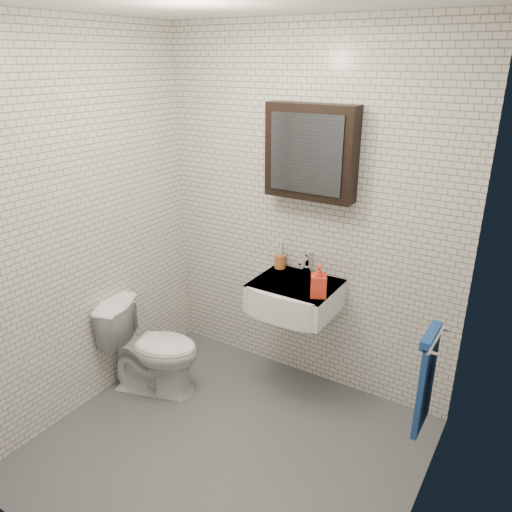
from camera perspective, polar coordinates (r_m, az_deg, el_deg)
The scene contains 9 objects.
ground at distance 3.32m, azimuth -3.44°, elevation -21.17°, with size 2.20×2.00×0.01m, color #505258.
room_shell at distance 2.55m, azimuth -4.17°, elevation 3.56°, with size 2.22×2.02×2.51m.
washbasin at distance 3.38m, azimuth 4.18°, elevation -4.73°, with size 0.55×0.50×0.20m.
faucet at distance 3.47m, azimuth 5.78°, elevation -1.10°, with size 0.06×0.20×0.15m.
mirror_cabinet at distance 3.25m, azimuth 6.28°, elevation 11.69°, with size 0.60×0.15×0.60m.
towel_rail at distance 2.80m, azimuth 18.93°, elevation -12.91°, with size 0.09×0.30×0.58m.
toothbrush_cup at distance 3.58m, azimuth 2.77°, elevation -0.52°, with size 0.10×0.10×0.22m.
soap_bottle at distance 3.16m, azimuth 7.17°, elevation -2.80°, with size 0.10×0.10×0.22m, color orange.
toilet at distance 3.68m, azimuth -11.75°, elevation -10.20°, with size 0.38×0.67×0.68m, color white.
Camera 1 is at (1.44, -1.95, 2.27)m, focal length 35.00 mm.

